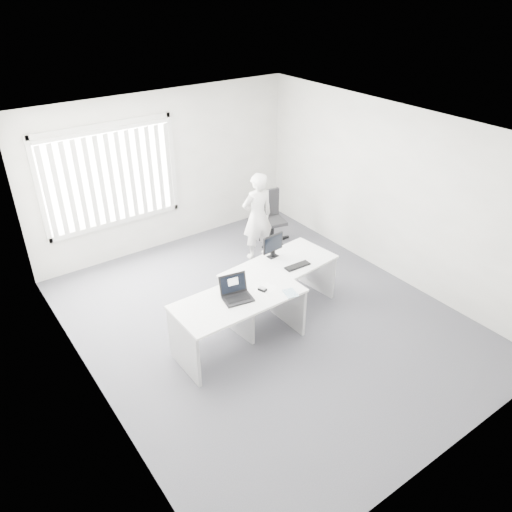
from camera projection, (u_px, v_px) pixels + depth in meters
ground at (265, 319)px, 7.39m from camera, size 6.00×6.00×0.00m
wall_back at (165, 172)px, 8.80m from camera, size 5.00×0.02×2.80m
wall_front at (461, 360)px, 4.58m from camera, size 5.00×0.02×2.80m
wall_left at (82, 298)px, 5.43m from camera, size 0.02×6.00×2.80m
wall_right at (392, 193)px, 7.95m from camera, size 0.02×6.00×2.80m
ceiling at (267, 133)px, 5.99m from camera, size 5.00×6.00×0.02m
window at (110, 176)px, 8.19m from camera, size 2.32×0.06×1.76m
blinds at (112, 179)px, 8.16m from camera, size 2.20×0.10×1.50m
desk_near at (239, 311)px, 6.61m from camera, size 1.74×0.83×0.79m
desk_far at (279, 278)px, 7.34m from camera, size 1.78×0.98×0.78m
office_chair at (271, 226)px, 9.37m from camera, size 0.67×0.67×0.99m
person at (257, 216)px, 8.61m from camera, size 0.62×0.44×1.59m
laptop at (238, 290)px, 6.39m from camera, size 0.43×0.40×0.29m
paper_sheet at (266, 289)px, 6.68m from camera, size 0.33×0.27×0.00m
mouse at (262, 289)px, 6.63m from camera, size 0.10×0.13×0.05m
booklet at (291, 293)px, 6.58m from camera, size 0.20×0.24×0.01m
keyboard at (297, 266)px, 7.20m from camera, size 0.40×0.15×0.02m
monitor at (273, 246)px, 7.36m from camera, size 0.37×0.14×0.36m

